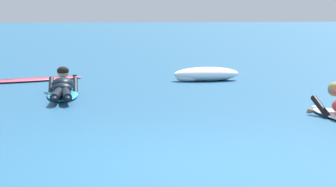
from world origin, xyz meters
name	(u,v)px	position (x,y,z in m)	size (l,w,h in m)	color
ground_plane	(114,72)	(0.00, 10.00, 0.00)	(120.00, 120.00, 0.00)	#235B84
surfer_far	(63,89)	(-1.21, 5.43, 0.14)	(0.57, 2.53, 0.54)	#2DB2D1
drifting_surfboard	(35,79)	(-1.81, 8.18, 0.03)	(2.27, 1.43, 0.16)	#E54C66
whitewater_mid_right	(206,74)	(1.82, 7.69, 0.14)	(1.46, 0.72, 0.30)	white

